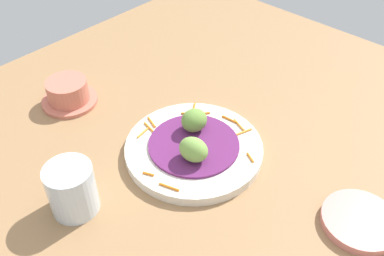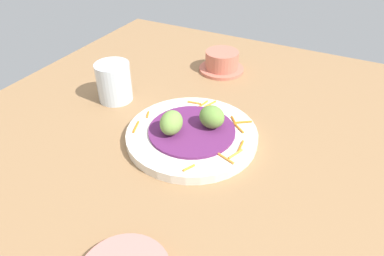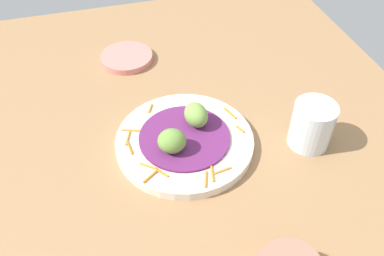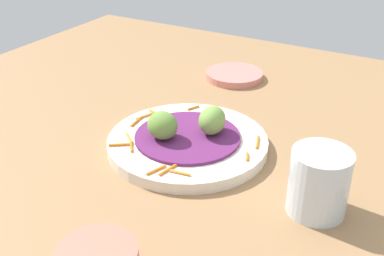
{
  "view_description": "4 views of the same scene",
  "coord_description": "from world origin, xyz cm",
  "px_view_note": "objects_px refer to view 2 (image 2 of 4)",
  "views": [
    {
      "loc": [
        -47.63,
        -36.57,
        57.5
      ],
      "look_at": [
        -4.81,
        3.08,
        6.59
      ],
      "focal_mm": 40.13,
      "sensor_mm": 36.0,
      "label": 1
    },
    {
      "loc": [
        18.85,
        -46.14,
        43.72
      ],
      "look_at": [
        -5.3,
        0.79,
        5.39
      ],
      "focal_mm": 32.81,
      "sensor_mm": 36.0,
      "label": 2
    },
    {
      "loc": [
        7.16,
        52.34,
        57.39
      ],
      "look_at": [
        -7.35,
        1.26,
        5.56
      ],
      "focal_mm": 38.52,
      "sensor_mm": 36.0,
      "label": 3
    },
    {
      "loc": [
        -38.59,
        57.98,
        40.88
      ],
      "look_at": [
        -7.46,
        3.23,
        6.76
      ],
      "focal_mm": 44.68,
      "sensor_mm": 36.0,
      "label": 4
    }
  ],
  "objects_px": {
    "main_plate": "(192,135)",
    "terracotta_bowl": "(222,62)",
    "guac_scoop_center": "(212,117)",
    "guac_scoop_left": "(171,123)",
    "water_glass": "(114,82)"
  },
  "relations": [
    {
      "from": "main_plate",
      "to": "terracotta_bowl",
      "type": "bearing_deg",
      "value": 102.47
    },
    {
      "from": "guac_scoop_left",
      "to": "guac_scoop_center",
      "type": "height_order",
      "value": "same"
    },
    {
      "from": "main_plate",
      "to": "guac_scoop_center",
      "type": "relative_size",
      "value": 5.09
    },
    {
      "from": "guac_scoop_left",
      "to": "terracotta_bowl",
      "type": "relative_size",
      "value": 0.46
    },
    {
      "from": "guac_scoop_center",
      "to": "terracotta_bowl",
      "type": "xyz_separation_m",
      "value": [
        -0.09,
        0.27,
        -0.02
      ]
    },
    {
      "from": "guac_scoop_center",
      "to": "water_glass",
      "type": "bearing_deg",
      "value": 173.57
    },
    {
      "from": "water_glass",
      "to": "guac_scoop_center",
      "type": "bearing_deg",
      "value": -6.43
    },
    {
      "from": "guac_scoop_left",
      "to": "main_plate",
      "type": "bearing_deg",
      "value": 41.75
    },
    {
      "from": "guac_scoop_center",
      "to": "main_plate",
      "type": "bearing_deg",
      "value": -138.25
    },
    {
      "from": "guac_scoop_center",
      "to": "guac_scoop_left",
      "type": "bearing_deg",
      "value": -138.25
    },
    {
      "from": "terracotta_bowl",
      "to": "guac_scoop_left",
      "type": "bearing_deg",
      "value": -83.58
    },
    {
      "from": "water_glass",
      "to": "terracotta_bowl",
      "type": "bearing_deg",
      "value": 56.93
    },
    {
      "from": "main_plate",
      "to": "water_glass",
      "type": "relative_size",
      "value": 2.9
    },
    {
      "from": "terracotta_bowl",
      "to": "water_glass",
      "type": "height_order",
      "value": "water_glass"
    },
    {
      "from": "guac_scoop_left",
      "to": "terracotta_bowl",
      "type": "distance_m",
      "value": 0.32
    }
  ]
}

